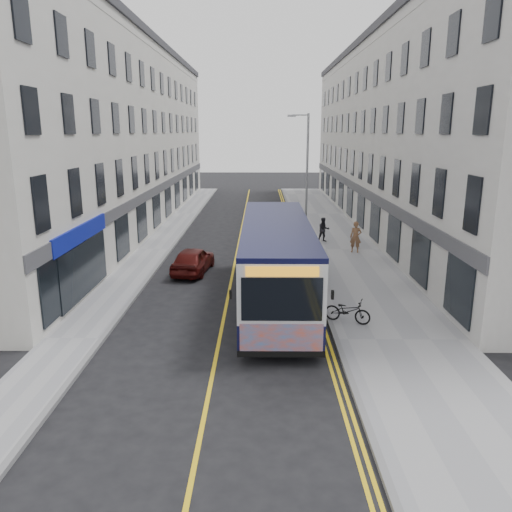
{
  "coord_description": "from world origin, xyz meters",
  "views": [
    {
      "loc": [
        1.42,
        -16.96,
        6.98
      ],
      "look_at": [
        1.21,
        4.42,
        1.6
      ],
      "focal_mm": 35.0,
      "sensor_mm": 36.0,
      "label": 1
    }
  ],
  "objects_px": {
    "car_maroon": "(193,260)",
    "bicycle": "(348,311)",
    "pedestrian_far": "(324,230)",
    "streetlamp": "(306,174)",
    "city_bus": "(276,259)",
    "car_white": "(283,213)",
    "pedestrian_near": "(356,237)"
  },
  "relations": [
    {
      "from": "city_bus",
      "to": "car_maroon",
      "type": "height_order",
      "value": "city_bus"
    },
    {
      "from": "pedestrian_far",
      "to": "car_maroon",
      "type": "height_order",
      "value": "pedestrian_far"
    },
    {
      "from": "car_white",
      "to": "car_maroon",
      "type": "xyz_separation_m",
      "value": [
        -5.2,
        -14.93,
        0.0
      ]
    },
    {
      "from": "city_bus",
      "to": "car_maroon",
      "type": "distance_m",
      "value": 6.19
    },
    {
      "from": "pedestrian_far",
      "to": "city_bus",
      "type": "bearing_deg",
      "value": -115.42
    },
    {
      "from": "bicycle",
      "to": "pedestrian_near",
      "type": "xyz_separation_m",
      "value": [
        2.29,
        10.96,
        0.45
      ]
    },
    {
      "from": "bicycle",
      "to": "pedestrian_near",
      "type": "distance_m",
      "value": 11.21
    },
    {
      "from": "pedestrian_near",
      "to": "car_maroon",
      "type": "bearing_deg",
      "value": -141.83
    },
    {
      "from": "streetlamp",
      "to": "car_maroon",
      "type": "relative_size",
      "value": 2.06
    },
    {
      "from": "pedestrian_far",
      "to": "streetlamp",
      "type": "bearing_deg",
      "value": 176.59
    },
    {
      "from": "bicycle",
      "to": "pedestrian_far",
      "type": "bearing_deg",
      "value": 20.83
    },
    {
      "from": "car_white",
      "to": "streetlamp",
      "type": "bearing_deg",
      "value": -77.19
    },
    {
      "from": "bicycle",
      "to": "pedestrian_far",
      "type": "xyz_separation_m",
      "value": [
        0.79,
        13.8,
        0.32
      ]
    },
    {
      "from": "bicycle",
      "to": "pedestrian_far",
      "type": "height_order",
      "value": "pedestrian_far"
    },
    {
      "from": "streetlamp",
      "to": "car_white",
      "type": "height_order",
      "value": "streetlamp"
    },
    {
      "from": "city_bus",
      "to": "car_white",
      "type": "relative_size",
      "value": 2.95
    },
    {
      "from": "streetlamp",
      "to": "pedestrian_near",
      "type": "height_order",
      "value": "streetlamp"
    },
    {
      "from": "city_bus",
      "to": "pedestrian_near",
      "type": "xyz_separation_m",
      "value": [
        4.86,
        8.49,
        -0.85
      ]
    },
    {
      "from": "bicycle",
      "to": "car_white",
      "type": "distance_m",
      "value": 21.99
    },
    {
      "from": "city_bus",
      "to": "bicycle",
      "type": "height_order",
      "value": "city_bus"
    },
    {
      "from": "bicycle",
      "to": "car_maroon",
      "type": "xyz_separation_m",
      "value": [
        -6.61,
        7.01,
        0.09
      ]
    },
    {
      "from": "city_bus",
      "to": "car_white",
      "type": "height_order",
      "value": "city_bus"
    },
    {
      "from": "streetlamp",
      "to": "pedestrian_near",
      "type": "xyz_separation_m",
      "value": [
        2.73,
        -2.72,
        -3.36
      ]
    },
    {
      "from": "streetlamp",
      "to": "car_white",
      "type": "bearing_deg",
      "value": 96.69
    },
    {
      "from": "streetlamp",
      "to": "car_maroon",
      "type": "distance_m",
      "value": 9.82
    },
    {
      "from": "streetlamp",
      "to": "pedestrian_near",
      "type": "relative_size",
      "value": 4.44
    },
    {
      "from": "city_bus",
      "to": "car_white",
      "type": "distance_m",
      "value": 19.54
    },
    {
      "from": "pedestrian_near",
      "to": "car_maroon",
      "type": "xyz_separation_m",
      "value": [
        -8.9,
        -3.96,
        -0.36
      ]
    },
    {
      "from": "bicycle",
      "to": "car_maroon",
      "type": "relative_size",
      "value": 0.44
    },
    {
      "from": "pedestrian_far",
      "to": "car_maroon",
      "type": "relative_size",
      "value": 0.4
    },
    {
      "from": "streetlamp",
      "to": "car_white",
      "type": "relative_size",
      "value": 2.01
    },
    {
      "from": "car_maroon",
      "to": "bicycle",
      "type": "bearing_deg",
      "value": 140.86
    }
  ]
}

